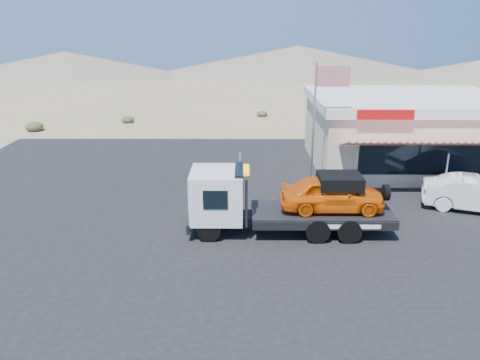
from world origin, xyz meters
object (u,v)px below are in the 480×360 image
at_px(flagpole, 319,114).
at_px(tow_truck, 285,198).
at_px(white_sedan, 477,194).
at_px(jerky_store, 406,130).

bearing_deg(flagpole, tow_truck, -112.73).
xyz_separation_m(white_sedan, flagpole, (-6.52, 2.29, 3.03)).
distance_m(white_sedan, flagpole, 7.55).
bearing_deg(jerky_store, tow_truck, -129.76).
height_order(white_sedan, flagpole, flagpole).
distance_m(jerky_store, flagpole, 7.36).
bearing_deg(white_sedan, jerky_store, 27.42).
bearing_deg(flagpole, white_sedan, -19.38).
relative_size(white_sedan, flagpole, 0.73).
xyz_separation_m(white_sedan, jerky_store, (-0.96, 6.77, 1.25)).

